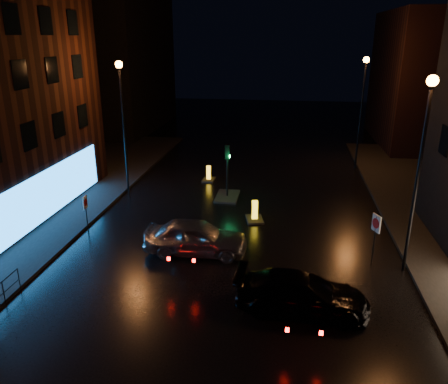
{
  "coord_description": "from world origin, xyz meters",
  "views": [
    {
      "loc": [
        2.46,
        -12.01,
        9.73
      ],
      "look_at": [
        -0.4,
        7.2,
        2.8
      ],
      "focal_mm": 35.0,
      "sensor_mm": 36.0,
      "label": 1
    }
  ],
  "objects_px": {
    "bollard_far": "(209,177)",
    "road_sign_left": "(86,206)",
    "bollard_near": "(255,216)",
    "silver_hatchback": "(196,237)",
    "road_sign_right": "(376,228)",
    "traffic_signal": "(227,190)",
    "dark_sedan": "(302,293)"
  },
  "relations": [
    {
      "from": "dark_sedan",
      "to": "bollard_far",
      "type": "relative_size",
      "value": 4.0
    },
    {
      "from": "road_sign_left",
      "to": "bollard_far",
      "type": "bearing_deg",
      "value": 60.69
    },
    {
      "from": "bollard_near",
      "to": "bollard_far",
      "type": "xyz_separation_m",
      "value": [
        -3.84,
        6.73,
        -0.02
      ]
    },
    {
      "from": "road_sign_right",
      "to": "bollard_far",
      "type": "bearing_deg",
      "value": -73.82
    },
    {
      "from": "bollard_far",
      "to": "road_sign_right",
      "type": "xyz_separation_m",
      "value": [
        9.5,
        -10.91,
        1.56
      ]
    },
    {
      "from": "silver_hatchback",
      "to": "bollard_far",
      "type": "relative_size",
      "value": 3.9
    },
    {
      "from": "dark_sedan",
      "to": "road_sign_right",
      "type": "relative_size",
      "value": 2.07
    },
    {
      "from": "bollard_far",
      "to": "road_sign_right",
      "type": "distance_m",
      "value": 14.55
    },
    {
      "from": "road_sign_left",
      "to": "road_sign_right",
      "type": "relative_size",
      "value": 0.85
    },
    {
      "from": "bollard_near",
      "to": "bollard_far",
      "type": "relative_size",
      "value": 1.21
    },
    {
      "from": "bollard_far",
      "to": "bollard_near",
      "type": "bearing_deg",
      "value": -59.63
    },
    {
      "from": "dark_sedan",
      "to": "bollard_far",
      "type": "distance_m",
      "value": 16.26
    },
    {
      "from": "traffic_signal",
      "to": "bollard_far",
      "type": "height_order",
      "value": "traffic_signal"
    },
    {
      "from": "road_sign_left",
      "to": "road_sign_right",
      "type": "distance_m",
      "value": 14.22
    },
    {
      "from": "silver_hatchback",
      "to": "road_sign_left",
      "type": "relative_size",
      "value": 2.37
    },
    {
      "from": "road_sign_left",
      "to": "road_sign_right",
      "type": "bearing_deg",
      "value": -8.58
    },
    {
      "from": "dark_sedan",
      "to": "bollard_near",
      "type": "distance_m",
      "value": 8.63
    },
    {
      "from": "bollard_near",
      "to": "bollard_far",
      "type": "bearing_deg",
      "value": 107.04
    },
    {
      "from": "dark_sedan",
      "to": "bollard_far",
      "type": "xyz_separation_m",
      "value": [
        -6.27,
        15.0,
        -0.48
      ]
    },
    {
      "from": "traffic_signal",
      "to": "dark_sedan",
      "type": "relative_size",
      "value": 0.7
    },
    {
      "from": "bollard_far",
      "to": "road_sign_left",
      "type": "xyz_separation_m",
      "value": [
        -4.66,
        -9.66,
        1.3
      ]
    },
    {
      "from": "traffic_signal",
      "to": "bollard_near",
      "type": "relative_size",
      "value": 2.3
    },
    {
      "from": "bollard_near",
      "to": "silver_hatchback",
      "type": "bearing_deg",
      "value": -132.09
    },
    {
      "from": "traffic_signal",
      "to": "bollard_far",
      "type": "xyz_separation_m",
      "value": [
        -1.8,
        3.27,
        -0.27
      ]
    },
    {
      "from": "traffic_signal",
      "to": "road_sign_right",
      "type": "height_order",
      "value": "traffic_signal"
    },
    {
      "from": "traffic_signal",
      "to": "dark_sedan",
      "type": "height_order",
      "value": "traffic_signal"
    },
    {
      "from": "road_sign_right",
      "to": "road_sign_left",
      "type": "bearing_deg",
      "value": -29.89
    },
    {
      "from": "silver_hatchback",
      "to": "dark_sedan",
      "type": "xyz_separation_m",
      "value": [
        4.85,
        -3.96,
        -0.1
      ]
    },
    {
      "from": "bollard_near",
      "to": "bollard_far",
      "type": "distance_m",
      "value": 7.75
    },
    {
      "from": "traffic_signal",
      "to": "bollard_near",
      "type": "xyz_separation_m",
      "value": [
        2.04,
        -3.46,
        -0.25
      ]
    },
    {
      "from": "bollard_far",
      "to": "traffic_signal",
      "type": "bearing_deg",
      "value": -60.46
    },
    {
      "from": "road_sign_left",
      "to": "road_sign_right",
      "type": "height_order",
      "value": "road_sign_right"
    }
  ]
}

